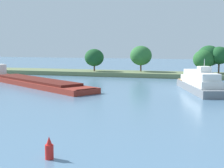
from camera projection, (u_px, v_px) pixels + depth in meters
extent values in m
cube|color=#66754C|center=(80.00, 72.00, 104.70)|extent=(92.82, 10.43, 1.25)
cylinder|color=#513823|center=(94.00, 68.00, 102.12)|extent=(0.44, 0.44, 1.78)
ellipsoid|color=#194C23|center=(94.00, 58.00, 101.75)|extent=(5.74, 5.74, 5.16)
cylinder|color=#513823|center=(141.00, 68.00, 101.20)|extent=(0.44, 0.44, 2.13)
ellipsoid|color=#2D6B33|center=(141.00, 56.00, 100.77)|extent=(6.41, 6.41, 5.77)
cylinder|color=#513823|center=(203.00, 71.00, 94.06)|extent=(0.44, 0.44, 1.59)
ellipsoid|color=#235B28|center=(204.00, 59.00, 93.70)|extent=(5.82, 5.82, 5.23)
cylinder|color=#513823|center=(209.00, 69.00, 95.48)|extent=(0.44, 0.44, 2.27)
ellipsoid|color=#194C23|center=(209.00, 56.00, 95.05)|extent=(6.40, 6.40, 5.76)
cylinder|color=#513823|center=(219.00, 68.00, 93.80)|extent=(0.44, 0.44, 2.82)
ellipsoid|color=#194C23|center=(219.00, 55.00, 93.38)|extent=(5.41, 5.41, 4.87)
cube|color=slate|center=(200.00, 88.00, 67.45)|extent=(10.70, 20.48, 1.43)
cube|color=white|center=(200.00, 81.00, 67.29)|extent=(8.66, 16.08, 1.30)
cube|color=white|center=(201.00, 75.00, 66.74)|extent=(7.50, 14.00, 1.30)
cube|color=white|center=(204.00, 69.00, 64.52)|extent=(2.76, 2.94, 1.10)
cube|color=#937551|center=(189.00, 80.00, 75.31)|extent=(5.14, 4.74, 0.16)
cylinder|color=silver|center=(204.00, 63.00, 64.37)|extent=(0.10, 0.10, 1.40)
cube|color=maroon|center=(32.00, 83.00, 78.19)|extent=(39.03, 27.97, 1.09)
cube|color=#4F1812|center=(35.00, 80.00, 76.97)|extent=(27.83, 20.37, 0.50)
cube|color=maroon|center=(86.00, 92.00, 62.70)|extent=(3.28, 4.45, 0.98)
cylinder|color=red|center=(49.00, 152.00, 27.80)|extent=(0.70, 0.70, 1.20)
cone|color=red|center=(49.00, 141.00, 27.69)|extent=(0.49, 0.49, 0.70)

